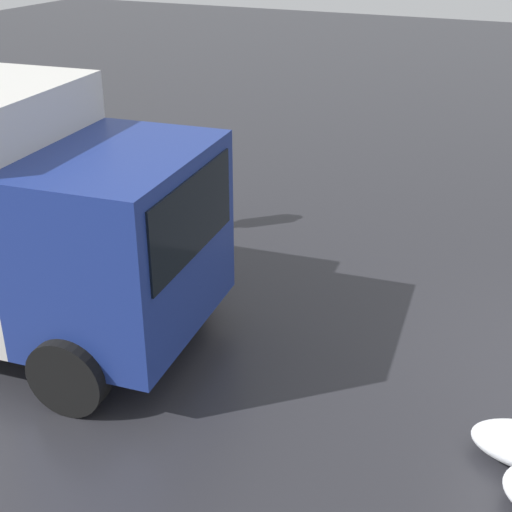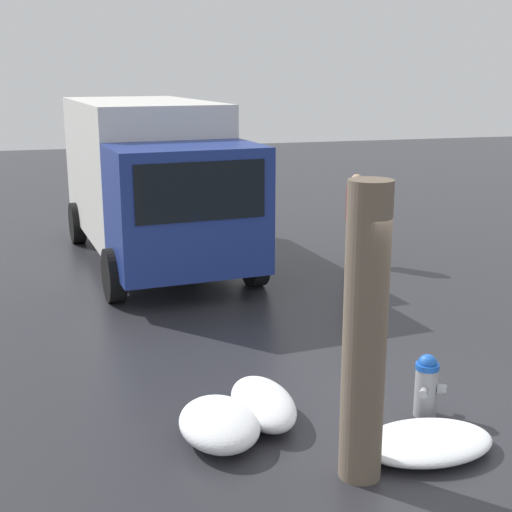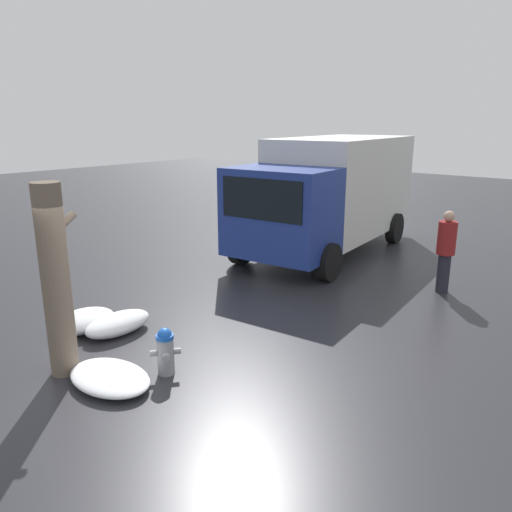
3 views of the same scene
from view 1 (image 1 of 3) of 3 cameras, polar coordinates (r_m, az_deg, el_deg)
pedestrian at (r=11.84m, az=-5.12°, el=6.42°), size 0.39×0.39×1.79m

